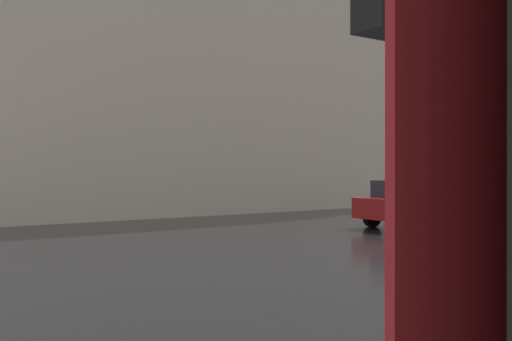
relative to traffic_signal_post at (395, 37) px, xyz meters
The scene contains 2 objects.
traffic_signal_post is the anchor object (origin of this frame).
car_red 14.69m from the traffic_signal_post, 50.97° to the right, with size 1.85×4.10×1.41m.
Camera 1 is at (-5.64, -3.28, 1.76)m, focal length 39.14 mm.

